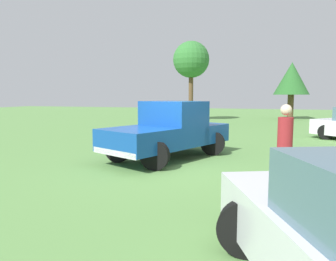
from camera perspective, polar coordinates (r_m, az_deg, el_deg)
The scene contains 5 objects.
ground_plane at distance 8.97m, azimuth 0.48°, elevation -6.49°, with size 80.00×80.00×0.00m, color #5B8C47.
pickup_truck at distance 9.95m, azimuth 0.43°, elevation 0.31°, with size 3.46×4.78×1.82m.
person_bystander at distance 7.19m, azimuth 20.62°, elevation -1.71°, with size 0.45×0.45×1.82m.
tree_back_left at distance 24.81m, azimuth 4.26°, elevation 12.70°, with size 2.81×2.81×6.18m.
tree_back_right at distance 28.46m, azimuth 21.70°, elevation 8.75°, with size 2.91×2.91×4.78m.
Camera 1 is at (-2.51, 8.37, 2.01)m, focal length 33.28 mm.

